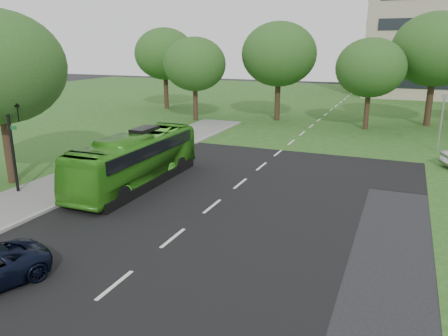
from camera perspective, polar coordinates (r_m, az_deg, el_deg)
name	(u,v)px	position (r m, az deg, el deg)	size (l,w,h in m)	color
ground	(194,221)	(20.16, -3.90, -6.92)	(160.00, 160.00, 0.00)	black
street_surfaces	(300,132)	(41.05, 9.89, 4.72)	(120.00, 120.00, 0.15)	black
tree_park_a	(195,64)	(46.20, -3.84, 13.37)	(6.45, 6.45, 8.57)	black
tree_park_b	(279,54)	(46.50, 7.19, 14.52)	(7.69, 7.69, 10.09)	black
tree_park_c	(371,68)	(43.11, 18.59, 12.29)	(6.34, 6.34, 8.42)	black
tree_park_d	(436,50)	(47.16, 25.95, 13.75)	(8.17, 8.17, 10.81)	black
tree_park_f	(165,54)	(55.54, -7.75, 14.54)	(7.33, 7.33, 9.78)	black
bus	(136,160)	(25.38, -11.42, 1.09)	(2.45, 10.49, 2.92)	green
traffic_light	(13,133)	(25.25, -25.85, 4.09)	(0.91, 0.26, 5.68)	black
camera_pole	(442,115)	(36.32, 26.60, 6.19)	(0.40, 0.36, 4.24)	gray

